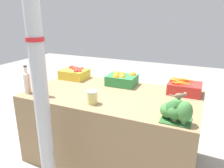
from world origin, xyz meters
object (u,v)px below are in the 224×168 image
object	(u,v)px
pickle_jar	(92,97)
sparrow_bird	(180,96)
broccoli_pile	(175,110)
juice_bottle_ruby	(36,83)
juice_bottle_golden	(44,85)
apple_crate	(75,73)
juice_bottle_cloudy	(27,82)
orange_crate	(122,79)
support_pole	(36,47)
carrot_crate	(184,88)

from	to	relation	value
pickle_jar	sparrow_bird	bearing A→B (deg)	-3.80
sparrow_bird	broccoli_pile	bearing A→B (deg)	108.24
juice_bottle_ruby	juice_bottle_golden	bearing A→B (deg)	-0.00
apple_crate	juice_bottle_cloudy	world-z (taller)	juice_bottle_cloudy
sparrow_bird	pickle_jar	bearing A→B (deg)	144.79
juice_bottle_golden	pickle_jar	xyz separation A→B (m)	(0.51, 0.03, -0.05)
apple_crate	juice_bottle_ruby	xyz separation A→B (m)	(-0.03, -0.63, 0.05)
broccoli_pile	orange_crate	bearing A→B (deg)	137.14
juice_bottle_golden	sparrow_bird	world-z (taller)	juice_bottle_golden
apple_crate	juice_bottle_golden	xyz separation A→B (m)	(0.07, -0.63, 0.05)
sparrow_bird	support_pole	bearing A→B (deg)	168.88
juice_bottle_ruby	juice_bottle_golden	world-z (taller)	juice_bottle_ruby
carrot_crate	sparrow_bird	xyz separation A→B (m)	(0.03, -0.65, 0.15)
orange_crate	broccoli_pile	size ratio (longest dim) A/B	1.30
apple_crate	sparrow_bird	world-z (taller)	sparrow_bird
orange_crate	juice_bottle_cloudy	world-z (taller)	juice_bottle_cloudy
juice_bottle_golden	juice_bottle_ruby	bearing A→B (deg)	180.00
juice_bottle_cloudy	sparrow_bird	distance (m)	1.48
pickle_jar	broccoli_pile	bearing A→B (deg)	-2.42
apple_crate	juice_bottle_ruby	distance (m)	0.64
broccoli_pile	juice_bottle_golden	distance (m)	1.23
carrot_crate	broccoli_pile	size ratio (longest dim) A/B	1.30
orange_crate	juice_bottle_golden	bearing A→B (deg)	-131.22
apple_crate	pickle_jar	distance (m)	0.84
juice_bottle_cloudy	support_pole	bearing A→B (deg)	-35.94
carrot_crate	sparrow_bird	distance (m)	0.67
broccoli_pile	pickle_jar	size ratio (longest dim) A/B	2.02
juice_bottle_golden	broccoli_pile	bearing A→B (deg)	-0.20
carrot_crate	juice_bottle_golden	distance (m)	1.38
juice_bottle_golden	support_pole	bearing A→B (deg)	-51.48
orange_crate	apple_crate	bearing A→B (deg)	179.57
broccoli_pile	juice_bottle_golden	bearing A→B (deg)	179.80
juice_bottle_ruby	pickle_jar	size ratio (longest dim) A/B	2.36
support_pole	carrot_crate	bearing A→B (deg)	47.45
support_pole	carrot_crate	world-z (taller)	support_pole
juice_bottle_ruby	sparrow_bird	world-z (taller)	juice_bottle_ruby
support_pole	sparrow_bird	xyz separation A→B (m)	(0.95, 0.35, -0.33)
carrot_crate	pickle_jar	xyz separation A→B (m)	(-0.71, -0.60, -0.00)
carrot_crate	juice_bottle_cloudy	distance (m)	1.57
apple_crate	pickle_jar	world-z (taller)	apple_crate
support_pole	apple_crate	world-z (taller)	support_pole
juice_bottle_golden	pickle_jar	world-z (taller)	juice_bottle_golden
orange_crate	juice_bottle_ruby	world-z (taller)	juice_bottle_ruby
broccoli_pile	sparrow_bird	bearing A→B (deg)	-40.35
apple_crate	orange_crate	world-z (taller)	orange_crate
juice_bottle_ruby	juice_bottle_golden	distance (m)	0.10
apple_crate	juice_bottle_ruby	bearing A→B (deg)	-92.99
orange_crate	pickle_jar	xyz separation A→B (m)	(-0.04, -0.60, -0.01)
support_pole	orange_crate	bearing A→B (deg)	75.97
apple_crate	juice_bottle_golden	size ratio (longest dim) A/B	1.16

